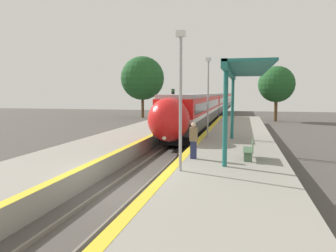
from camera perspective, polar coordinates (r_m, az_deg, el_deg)
ground_plane at (r=13.40m, az=-8.06°, el=-11.49°), size 120.00×120.00×0.00m
rail_left at (r=13.65m, az=-10.94°, el=-10.90°), size 0.08×90.00×0.15m
rail_right at (r=13.15m, az=-5.07°, el=-11.46°), size 0.08×90.00×0.15m
train at (r=55.20m, az=8.23°, el=3.94°), size 2.79×72.57×3.84m
platform_right at (r=12.44m, az=10.27°, el=-10.77°), size 4.99×64.00×0.89m
platform_left at (r=15.03m, az=-21.86°, el=-8.19°), size 4.33×64.00×0.89m
platform_bench at (r=15.75m, az=14.06°, el=-3.90°), size 0.44×1.69×0.89m
person_waiting at (r=15.37m, az=4.46°, el=-2.43°), size 0.36×0.22×1.71m
railway_signal at (r=33.32m, az=0.88°, el=3.57°), size 0.28×0.28×4.34m
lamppost_near at (r=12.78m, az=2.20°, el=5.93°), size 0.36×0.20×5.45m
lamppost_mid at (r=22.64m, az=6.98°, el=5.86°), size 0.36×0.20×5.45m
station_canopy at (r=18.05m, az=12.65°, el=8.72°), size 2.02×11.62×4.34m
background_tree_left at (r=52.05m, az=-4.47°, el=8.29°), size 6.82×6.82×9.63m
background_tree_right at (r=47.66m, az=18.38°, el=6.91°), size 4.96×4.96×7.61m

